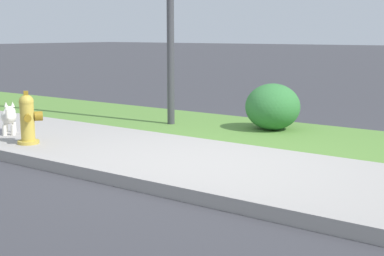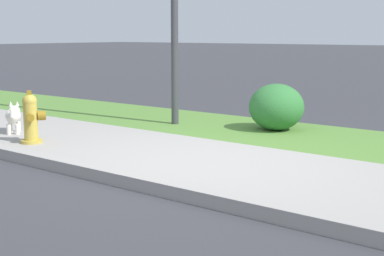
% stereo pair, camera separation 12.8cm
% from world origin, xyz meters
% --- Properties ---
extents(ground_plane, '(120.00, 120.00, 0.00)m').
position_xyz_m(ground_plane, '(0.00, 0.00, 0.00)').
color(ground_plane, '#38383D').
extents(sidewalk_pavement, '(18.00, 2.13, 0.01)m').
position_xyz_m(sidewalk_pavement, '(0.00, 0.00, 0.01)').
color(sidewalk_pavement, '#9E9993').
rests_on(sidewalk_pavement, ground).
extents(grass_verge, '(18.00, 1.96, 0.01)m').
position_xyz_m(grass_verge, '(0.00, 2.04, 0.00)').
color(grass_verge, '#568438').
rests_on(grass_verge, ground).
extents(street_curb, '(18.00, 0.16, 0.12)m').
position_xyz_m(street_curb, '(0.00, -1.14, 0.06)').
color(street_curb, '#9E9993').
rests_on(street_curb, ground).
extents(fire_hydrant_across_street, '(0.34, 0.32, 0.67)m').
position_xyz_m(fire_hydrant_across_street, '(-2.29, -0.47, 0.32)').
color(fire_hydrant_across_street, gold).
rests_on(fire_hydrant_across_street, ground).
extents(small_white_dog, '(0.43, 0.40, 0.43)m').
position_xyz_m(small_white_dog, '(-3.08, -0.19, 0.25)').
color(small_white_dog, silver).
rests_on(small_white_dog, ground).
extents(shrub_bush_mid_verge, '(0.78, 0.78, 0.67)m').
position_xyz_m(shrub_bush_mid_verge, '(-0.29, 2.23, 0.33)').
color(shrub_bush_mid_verge, '#337538').
rests_on(shrub_bush_mid_verge, ground).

